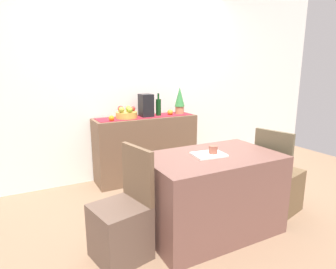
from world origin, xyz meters
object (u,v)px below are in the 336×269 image
at_px(wine_bottle, 158,107).
at_px(chair_by_corner, 277,186).
at_px(coffee_cup, 213,151).
at_px(potted_plant, 180,100).
at_px(fruit_bowl, 127,115).
at_px(open_book, 209,155).
at_px(sideboard_console, 146,148).
at_px(coffee_maker, 146,106).
at_px(chair_near_window, 122,227).
at_px(dining_table, 211,193).

height_order(wine_bottle, chair_by_corner, wine_bottle).
relative_size(coffee_cup, chair_by_corner, 0.10).
height_order(coffee_cup, chair_by_corner, chair_by_corner).
bearing_deg(potted_plant, fruit_bowl, 180.00).
relative_size(open_book, chair_by_corner, 0.31).
bearing_deg(sideboard_console, coffee_maker, 0.00).
bearing_deg(sideboard_console, chair_near_window, -119.91).
relative_size(sideboard_console, fruit_bowl, 5.00).
xyz_separation_m(wine_bottle, potted_plant, (0.33, -0.00, 0.08)).
distance_m(dining_table, chair_by_corner, 0.88).
distance_m(sideboard_console, coffee_maker, 0.58).
xyz_separation_m(sideboard_console, fruit_bowl, (-0.27, 0.00, 0.48)).
bearing_deg(coffee_cup, coffee_maker, 89.74).
height_order(fruit_bowl, chair_by_corner, fruit_bowl).
height_order(wine_bottle, coffee_maker, wine_bottle).
height_order(sideboard_console, potted_plant, potted_plant).
xyz_separation_m(dining_table, chair_near_window, (-0.87, 0.00, -0.10)).
bearing_deg(wine_bottle, fruit_bowl, -180.00).
relative_size(sideboard_console, open_book, 4.95).
bearing_deg(coffee_cup, sideboard_console, 90.14).
distance_m(coffee_maker, coffee_cup, 1.53).
bearing_deg(coffee_cup, chair_near_window, 179.34).
bearing_deg(sideboard_console, coffee_cup, -89.86).
bearing_deg(coffee_cup, dining_table, 79.70).
bearing_deg(open_book, coffee_cup, -13.69).
relative_size(wine_bottle, chair_near_window, 0.34).
distance_m(sideboard_console, wine_bottle, 0.59).
relative_size(sideboard_console, chair_near_window, 1.54).
bearing_deg(chair_near_window, fruit_bowl, 68.26).
xyz_separation_m(chair_near_window, chair_by_corner, (1.74, -0.01, 0.00)).
bearing_deg(dining_table, chair_near_window, 179.78).
bearing_deg(dining_table, wine_bottle, 82.84).
distance_m(potted_plant, chair_by_corner, 1.75).
height_order(sideboard_console, chair_near_window, chair_near_window).
distance_m(open_book, coffee_cup, 0.05).
relative_size(open_book, chair_near_window, 0.31).
height_order(coffee_maker, potted_plant, potted_plant).
height_order(open_book, coffee_cup, coffee_cup).
bearing_deg(chair_by_corner, coffee_cup, -179.83).
height_order(dining_table, chair_by_corner, chair_by_corner).
relative_size(fruit_bowl, chair_by_corner, 0.31).
relative_size(sideboard_console, potted_plant, 3.67).
bearing_deg(chair_by_corner, sideboard_console, 120.06).
relative_size(coffee_maker, potted_plant, 0.80).
bearing_deg(coffee_cup, fruit_bowl, 100.07).
bearing_deg(fruit_bowl, chair_near_window, -111.74).
distance_m(wine_bottle, dining_table, 1.64).
bearing_deg(open_book, chair_by_corner, 5.52).
height_order(sideboard_console, open_book, sideboard_console).
distance_m(sideboard_console, open_book, 1.53).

